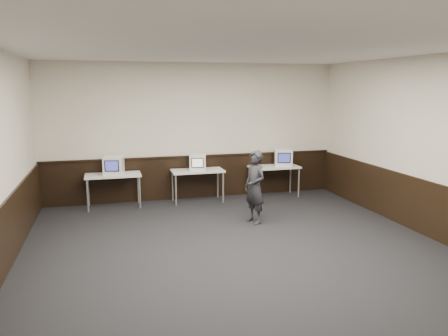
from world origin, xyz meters
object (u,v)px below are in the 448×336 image
object	(u,v)px
person	(255,187)
emac_right	(283,157)
emac_left	(114,165)
desk_left	(113,177)
desk_center	(197,173)
emac_center	(198,162)
desk_right	(274,169)

from	to	relation	value
person	emac_right	bearing A→B (deg)	124.61
emac_left	desk_left	bearing A→B (deg)	158.05
emac_left	emac_right	world-z (taller)	emac_right
desk_center	emac_left	bearing A→B (deg)	-179.57
emac_left	emac_center	world-z (taller)	emac_left
desk_right	emac_center	world-z (taller)	emac_center
desk_center	desk_right	xyz separation A→B (m)	(1.90, 0.00, 0.00)
emac_right	emac_center	bearing A→B (deg)	-161.47
desk_left	emac_center	xyz separation A→B (m)	(1.91, -0.01, 0.26)
desk_left	emac_right	xyz separation A→B (m)	(4.03, -0.01, 0.28)
emac_center	emac_left	bearing A→B (deg)	-165.96
desk_left	emac_right	world-z (taller)	emac_right
desk_right	person	size ratio (longest dim) A/B	0.84
desk_left	emac_left	distance (m)	0.28
person	desk_right	bearing A→B (deg)	129.62
desk_center	emac_left	distance (m)	1.90
desk_left	emac_right	bearing A→B (deg)	-0.10
desk_left	person	bearing A→B (deg)	-35.45
desk_right	person	distance (m)	2.21
desk_right	person	world-z (taller)	person
emac_left	emac_right	xyz separation A→B (m)	(4.01, 0.01, 0.00)
desk_right	emac_center	size ratio (longest dim) A/B	2.59
desk_left	emac_center	distance (m)	1.92
desk_center	emac_center	distance (m)	0.26
desk_center	emac_left	size ratio (longest dim) A/B	2.40
desk_left	person	size ratio (longest dim) A/B	0.84
emac_right	person	distance (m)	2.35
emac_center	person	size ratio (longest dim) A/B	0.32
desk_center	emac_right	bearing A→B (deg)	-0.18
desk_center	desk_right	world-z (taller)	same
desk_left	desk_center	distance (m)	1.90
emac_center	emac_right	bearing A→B (deg)	14.16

